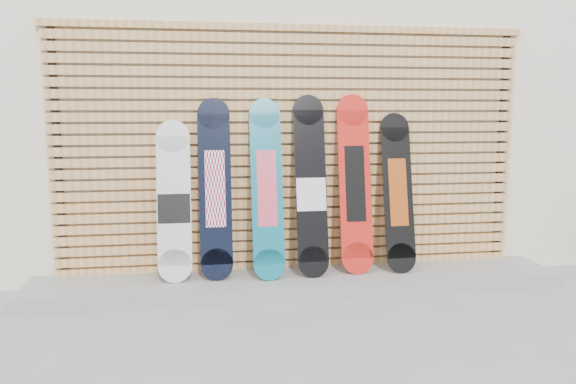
% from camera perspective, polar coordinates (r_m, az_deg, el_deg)
% --- Properties ---
extents(ground, '(80.00, 80.00, 0.00)m').
position_cam_1_polar(ground, '(4.41, 4.50, -12.38)').
color(ground, gray).
rests_on(ground, ground).
extents(building, '(12.00, 5.00, 3.60)m').
position_cam_1_polar(building, '(7.65, 2.31, 10.24)').
color(building, silver).
rests_on(building, ground).
extents(concrete_step, '(4.60, 0.70, 0.12)m').
position_cam_1_polar(concrete_step, '(4.99, 1.01, -9.10)').
color(concrete_step, gray).
rests_on(concrete_step, ground).
extents(slat_wall, '(4.26, 0.08, 2.29)m').
position_cam_1_polar(slat_wall, '(5.06, 0.49, 4.40)').
color(slat_wall, tan).
rests_on(slat_wall, ground).
extents(snowboard_0, '(0.29, 0.34, 1.36)m').
position_cam_1_polar(snowboard_0, '(4.85, -11.51, -0.97)').
color(snowboard_0, silver).
rests_on(snowboard_0, concrete_step).
extents(snowboard_1, '(0.28, 0.33, 1.54)m').
position_cam_1_polar(snowboard_1, '(4.84, -7.41, 0.34)').
color(snowboard_1, black).
rests_on(snowboard_1, concrete_step).
extents(snowboard_2, '(0.27, 0.40, 1.54)m').
position_cam_1_polar(snowboard_2, '(4.83, -2.16, 0.39)').
color(snowboard_2, '#0D6A84').
rests_on(snowboard_2, concrete_step).
extents(snowboard_3, '(0.27, 0.37, 1.57)m').
position_cam_1_polar(snowboard_3, '(4.90, 2.33, 0.55)').
color(snowboard_3, black).
rests_on(snowboard_3, concrete_step).
extents(snowboard_4, '(0.29, 0.33, 1.58)m').
position_cam_1_polar(snowboard_4, '(5.01, 6.81, 0.84)').
color(snowboard_4, red).
rests_on(snowboard_4, concrete_step).
extents(snowboard_5, '(0.27, 0.36, 1.41)m').
position_cam_1_polar(snowboard_5, '(5.13, 11.10, -0.02)').
color(snowboard_5, black).
rests_on(snowboard_5, concrete_step).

